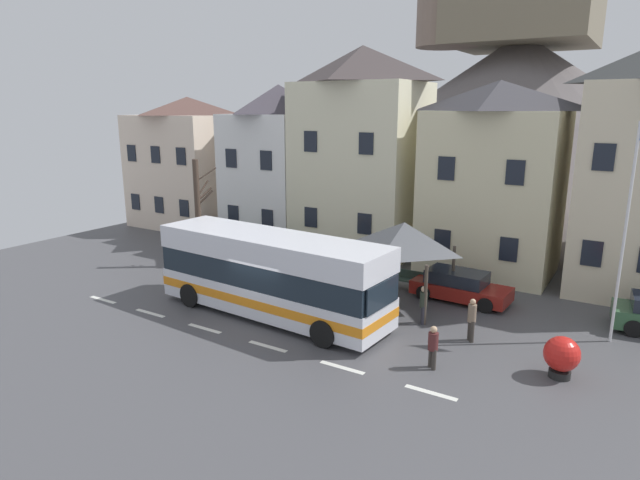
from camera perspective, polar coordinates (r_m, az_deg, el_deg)
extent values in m
cube|color=#4A4A4E|center=(21.39, -6.08, -8.73)|extent=(40.00, 60.00, 0.06)
cube|color=silver|center=(25.45, -22.03, -5.88)|extent=(1.60, 0.20, 0.01)
cube|color=silver|center=(23.20, -17.56, -7.39)|extent=(1.60, 0.20, 0.01)
cube|color=silver|center=(21.14, -12.14, -9.16)|extent=(1.60, 0.20, 0.01)
cube|color=silver|center=(19.33, -5.56, -11.16)|extent=(1.60, 0.20, 0.01)
cube|color=silver|center=(17.84, 2.36, -13.35)|extent=(1.60, 0.20, 0.01)
cube|color=silver|center=(16.76, 11.68, -15.56)|extent=(1.60, 0.20, 0.01)
cube|color=beige|center=(39.42, -13.52, 7.19)|extent=(6.98, 6.17, 7.67)
pyramid|color=brown|center=(39.18, -13.90, 13.65)|extent=(6.98, 6.17, 1.21)
cube|color=black|center=(39.34, -18.97, 3.86)|extent=(0.80, 0.06, 1.10)
cube|color=black|center=(37.59, -16.70, 3.59)|extent=(0.80, 0.06, 1.10)
cube|color=black|center=(35.90, -14.22, 3.29)|extent=(0.80, 0.06, 1.10)
cube|color=black|center=(38.94, -19.36, 8.69)|extent=(0.80, 0.06, 1.10)
cube|color=black|center=(37.17, -17.06, 8.65)|extent=(0.80, 0.06, 1.10)
cube|color=black|center=(35.47, -14.54, 8.59)|extent=(0.80, 0.06, 1.10)
cube|color=white|center=(34.36, -4.29, 6.69)|extent=(5.18, 6.12, 7.78)
pyramid|color=#3C3740|center=(34.10, -4.43, 14.67)|extent=(5.18, 6.12, 1.76)
cube|color=black|center=(33.09, -9.18, 2.71)|extent=(0.80, 0.06, 1.10)
cube|color=black|center=(31.48, -5.60, 2.26)|extent=(0.80, 0.06, 1.10)
cube|color=black|center=(32.61, -9.41, 8.55)|extent=(0.80, 0.06, 1.10)
cube|color=black|center=(30.98, -5.75, 8.40)|extent=(0.80, 0.06, 1.10)
cube|color=beige|center=(30.79, 4.34, 7.47)|extent=(6.64, 5.30, 9.50)
pyramid|color=#443B3B|center=(30.69, 4.54, 18.13)|extent=(6.64, 5.30, 1.92)
cube|color=black|center=(29.70, -0.98, 2.43)|extent=(0.80, 0.06, 1.10)
cube|color=black|center=(28.08, 4.73, 1.72)|extent=(0.80, 0.06, 1.10)
cube|color=black|center=(29.16, -1.02, 10.41)|extent=(0.80, 0.06, 1.10)
cube|color=black|center=(27.52, 4.91, 10.15)|extent=(0.80, 0.06, 1.10)
cube|color=beige|center=(28.23, 17.81, 4.74)|extent=(6.22, 5.20, 8.01)
pyramid|color=#39373C|center=(27.93, 18.55, 14.34)|extent=(6.22, 5.20, 1.43)
cube|color=black|center=(26.57, 12.84, -0.08)|extent=(0.80, 0.06, 1.10)
cube|color=black|center=(25.79, 19.37, -0.95)|extent=(0.80, 0.06, 1.10)
cube|color=black|center=(25.98, 13.25, 7.40)|extent=(0.80, 0.06, 1.10)
cube|color=black|center=(25.17, 20.00, 6.74)|extent=(0.80, 0.06, 1.10)
cube|color=black|center=(25.27, 26.87, -1.29)|extent=(0.80, 0.06, 1.10)
cube|color=black|center=(24.63, 27.89, 7.77)|extent=(0.80, 0.06, 1.10)
cone|color=#5F5858|center=(50.08, 20.02, 11.85)|extent=(42.29, 42.29, 14.21)
cylinder|color=#766458|center=(49.63, 13.53, 23.35)|extent=(5.17, 5.17, 7.13)
cube|color=silver|center=(21.75, -5.16, -5.87)|extent=(10.18, 3.24, 1.17)
cube|color=orange|center=(21.73, -5.17, -5.73)|extent=(10.21, 3.26, 0.36)
cube|color=#19232D|center=(21.41, -5.22, -3.17)|extent=(10.08, 3.19, 0.98)
cube|color=silver|center=(21.16, -5.28, -0.70)|extent=(10.18, 3.24, 0.92)
cube|color=#19232D|center=(18.68, 6.68, -5.78)|extent=(0.20, 2.18, 0.94)
cylinder|color=black|center=(20.95, 4.31, -7.63)|extent=(1.02, 0.34, 1.00)
cylinder|color=black|center=(19.01, 0.35, -9.90)|extent=(1.02, 0.34, 1.00)
cylinder|color=black|center=(24.93, -9.27, -4.22)|extent=(1.02, 0.34, 1.00)
cylinder|color=black|center=(23.33, -13.59, -5.71)|extent=(1.02, 0.34, 1.00)
cylinder|color=#473D33|center=(25.11, 6.76, -2.33)|extent=(0.14, 0.14, 2.40)
cylinder|color=#473D33|center=(23.97, 13.93, -3.43)|extent=(0.14, 0.14, 2.40)
cylinder|color=#473D33|center=(22.28, 3.14, -4.36)|extent=(0.14, 0.14, 2.40)
cylinder|color=#473D33|center=(21.00, 11.11, -5.76)|extent=(0.14, 0.14, 2.40)
pyramid|color=#4F5257|center=(22.55, 8.90, 0.42)|extent=(3.60, 3.60, 1.16)
cube|color=maroon|center=(24.16, 14.70, -5.17)|extent=(4.21, 1.92, 0.58)
cube|color=#1E232D|center=(24.05, 14.33, -3.81)|extent=(2.55, 1.63, 0.55)
cylinder|color=black|center=(24.55, 18.33, -5.49)|extent=(0.65, 0.23, 0.64)
cylinder|color=black|center=(23.08, 17.15, -6.64)|extent=(0.65, 0.23, 0.64)
cylinder|color=black|center=(25.38, 12.45, -4.47)|extent=(0.65, 0.23, 0.64)
cylinder|color=black|center=(23.96, 10.94, -5.50)|extent=(0.65, 0.23, 0.64)
cube|color=#315737|center=(32.88, -12.27, 0.00)|extent=(4.36, 2.33, 0.56)
cube|color=#1E232D|center=(32.91, -12.56, 1.00)|extent=(2.67, 1.92, 0.56)
cylinder|color=black|center=(32.47, -9.49, -0.30)|extent=(0.66, 0.27, 0.64)
cylinder|color=black|center=(31.33, -11.90, -0.93)|extent=(0.66, 0.27, 0.64)
cylinder|color=black|center=(34.50, -12.59, 0.39)|extent=(0.66, 0.27, 0.64)
cylinder|color=black|center=(33.44, -14.95, -0.17)|extent=(0.66, 0.27, 0.64)
cube|color=#31543B|center=(29.45, -6.35, -1.26)|extent=(4.59, 2.09, 0.68)
cube|color=#1E232D|center=(29.44, -6.71, -0.02)|extent=(2.78, 1.77, 0.57)
cylinder|color=black|center=(29.23, -3.03, -1.71)|extent=(0.65, 0.24, 0.64)
cylinder|color=black|center=(27.93, -5.24, -2.49)|extent=(0.65, 0.24, 0.64)
cylinder|color=black|center=(31.09, -7.33, -0.86)|extent=(0.65, 0.24, 0.64)
cylinder|color=black|center=(29.87, -9.59, -1.55)|extent=(0.65, 0.24, 0.64)
cylinder|color=black|center=(24.48, 30.00, -6.75)|extent=(0.66, 0.27, 0.64)
cylinder|color=black|center=(22.94, 30.30, -8.10)|extent=(0.66, 0.27, 0.64)
cylinder|color=#38332D|center=(17.91, 12.00, -12.31)|extent=(0.14, 0.14, 0.70)
cylinder|color=#38332D|center=(18.06, 11.65, -12.05)|extent=(0.14, 0.14, 0.70)
cylinder|color=#512323|center=(17.74, 11.92, -10.46)|extent=(0.33, 0.33, 0.58)
sphere|color=tan|center=(17.58, 11.98, -9.27)|extent=(0.22, 0.22, 0.22)
cylinder|color=#38332D|center=(20.15, 15.82, -9.34)|extent=(0.16, 0.16, 0.80)
cylinder|color=#38332D|center=(20.31, 15.61, -9.14)|extent=(0.16, 0.16, 0.80)
cylinder|color=#7F6B56|center=(19.98, 15.84, -7.47)|extent=(0.30, 0.30, 0.64)
sphere|color=tan|center=(19.83, 15.92, -6.32)|extent=(0.21, 0.21, 0.21)
cylinder|color=#2D2D38|center=(21.27, 10.87, -7.89)|extent=(0.14, 0.14, 0.73)
cylinder|color=#2D2D38|center=(21.44, 10.83, -7.71)|extent=(0.14, 0.14, 0.73)
cylinder|color=#2D382D|center=(21.14, 10.93, -6.23)|extent=(0.29, 0.29, 0.61)
sphere|color=#D1AD89|center=(21.00, 10.98, -5.16)|extent=(0.23, 0.23, 0.23)
cube|color=#33473D|center=(25.10, 9.17, -4.21)|extent=(1.75, 0.45, 0.08)
cube|color=#33473D|center=(25.23, 9.39, -3.59)|extent=(1.75, 0.06, 0.40)
cube|color=#2D2D33|center=(25.46, 7.50, -4.41)|extent=(0.08, 0.36, 0.45)
cube|color=#2D2D33|center=(24.90, 10.85, -4.98)|extent=(0.08, 0.36, 0.45)
cylinder|color=silver|center=(21.12, 29.57, 0.32)|extent=(0.10, 0.10, 7.75)
cylinder|color=black|center=(18.75, 24.06, -12.81)|extent=(0.65, 0.65, 0.25)
sphere|color=red|center=(18.47, 24.27, -10.95)|extent=(1.09, 1.09, 1.09)
cylinder|color=#47382D|center=(28.48, -12.81, 2.71)|extent=(0.31, 0.31, 5.64)
cylinder|color=#47382D|center=(28.42, -12.36, 5.31)|extent=(0.30, 0.73, 0.87)
cylinder|color=#47382D|center=(28.19, -11.98, 6.83)|extent=(0.77, 0.83, 0.71)
cylinder|color=#47382D|center=(28.42, -12.18, 4.74)|extent=(0.47, 0.77, 0.69)
cylinder|color=#47382D|center=(28.30, -12.10, 4.39)|extent=(0.72, 0.62, 0.83)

